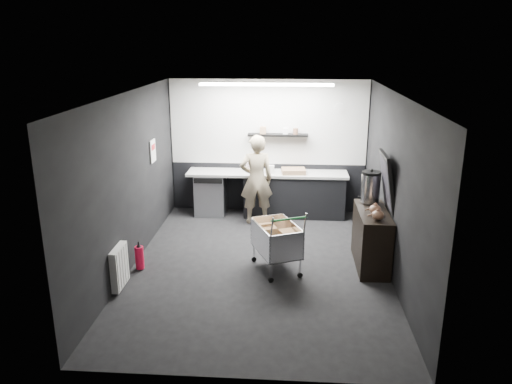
{
  "coord_description": "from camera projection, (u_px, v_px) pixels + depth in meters",
  "views": [
    {
      "loc": [
        0.46,
        -7.21,
        3.46
      ],
      "look_at": [
        -0.08,
        0.4,
        1.11
      ],
      "focal_mm": 35.0,
      "sensor_mm": 36.0,
      "label": 1
    }
  ],
  "objects": [
    {
      "name": "radiator",
      "position": [
        119.0,
        267.0,
        7.09
      ],
      "size": [
        0.1,
        0.5,
        0.6
      ],
      "primitive_type": "cube",
      "color": "silver",
      "rests_on": "wall_left"
    },
    {
      "name": "wall_left",
      "position": [
        130.0,
        182.0,
        7.66
      ],
      "size": [
        0.0,
        5.5,
        5.5
      ],
      "primitive_type": "plane",
      "rotation": [
        1.57,
        0.0,
        1.57
      ],
      "color": "black",
      "rests_on": "floor"
    },
    {
      "name": "ceiling",
      "position": [
        260.0,
        94.0,
        7.12
      ],
      "size": [
        5.5,
        5.5,
        0.0
      ],
      "primitive_type": "plane",
      "rotation": [
        3.14,
        0.0,
        0.0
      ],
      "color": "silver",
      "rests_on": "wall_back"
    },
    {
      "name": "wall_clock",
      "position": [
        339.0,
        108.0,
        9.78
      ],
      "size": [
        0.2,
        0.03,
        0.2
      ],
      "primitive_type": "cylinder",
      "rotation": [
        1.57,
        0.0,
        0.0
      ],
      "color": "silver",
      "rests_on": "wall_back"
    },
    {
      "name": "person",
      "position": [
        256.0,
        180.0,
        9.56
      ],
      "size": [
        0.71,
        0.54,
        1.74
      ],
      "primitive_type": "imported",
      "rotation": [
        0.0,
        0.0,
        3.35
      ],
      "color": "beige",
      "rests_on": "floor"
    },
    {
      "name": "poster_red_band",
      "position": [
        153.0,
        147.0,
        8.82
      ],
      "size": [
        0.02,
        0.22,
        0.1
      ],
      "primitive_type": "cube",
      "color": "red",
      "rests_on": "poster"
    },
    {
      "name": "prep_counter",
      "position": [
        274.0,
        193.0,
        10.08
      ],
      "size": [
        3.2,
        0.61,
        0.9
      ],
      "color": "black",
      "rests_on": "floor"
    },
    {
      "name": "wall_front",
      "position": [
        242.0,
        263.0,
        4.9
      ],
      "size": [
        5.5,
        0.0,
        5.5
      ],
      "primitive_type": "plane",
      "rotation": [
        -1.57,
        0.0,
        0.0
      ],
      "color": "black",
      "rests_on": "floor"
    },
    {
      "name": "pink_tub",
      "position": [
        251.0,
        167.0,
        9.95
      ],
      "size": [
        0.21,
        0.21,
        0.21
      ],
      "primitive_type": "cylinder",
      "color": "beige",
      "rests_on": "prep_counter"
    },
    {
      "name": "cardboard_box",
      "position": [
        293.0,
        171.0,
        9.87
      ],
      "size": [
        0.49,
        0.39,
        0.09
      ],
      "primitive_type": "cube",
      "rotation": [
        0.0,
        0.0,
        0.09
      ],
      "color": "#967150",
      "rests_on": "prep_counter"
    },
    {
      "name": "shopping_cart",
      "position": [
        276.0,
        241.0,
        7.67
      ],
      "size": [
        0.89,
        1.13,
        1.02
      ],
      "color": "silver",
      "rests_on": "floor"
    },
    {
      "name": "floor",
      "position": [
        259.0,
        266.0,
        7.92
      ],
      "size": [
        5.5,
        5.5,
        0.0
      ],
      "primitive_type": "plane",
      "color": "black",
      "rests_on": "ground"
    },
    {
      "name": "ceiling_strip",
      "position": [
        266.0,
        85.0,
        8.9
      ],
      "size": [
        2.4,
        0.2,
        0.04
      ],
      "primitive_type": "cube",
      "color": "white",
      "rests_on": "ceiling"
    },
    {
      "name": "dado_panel",
      "position": [
        268.0,
        187.0,
        10.38
      ],
      "size": [
        3.95,
        0.02,
        1.0
      ],
      "primitive_type": "cube",
      "color": "black",
      "rests_on": "wall_back"
    },
    {
      "name": "fire_extinguisher",
      "position": [
        139.0,
        257.0,
        7.74
      ],
      "size": [
        0.14,
        0.14,
        0.45
      ],
      "color": "red",
      "rests_on": "floor"
    },
    {
      "name": "sideboard",
      "position": [
        372.0,
        230.0,
        7.82
      ],
      "size": [
        0.52,
        1.21,
        1.82
      ],
      "color": "black",
      "rests_on": "floor"
    },
    {
      "name": "white_container",
      "position": [
        270.0,
        169.0,
        9.89
      ],
      "size": [
        0.17,
        0.14,
        0.15
      ],
      "primitive_type": "cube",
      "rotation": [
        0.0,
        0.0,
        0.02
      ],
      "color": "silver",
      "rests_on": "prep_counter"
    },
    {
      "name": "floating_shelf",
      "position": [
        278.0,
        135.0,
        9.93
      ],
      "size": [
        1.2,
        0.22,
        0.04
      ],
      "primitive_type": "cube",
      "color": "black",
      "rests_on": "wall_back"
    },
    {
      "name": "wall_right",
      "position": [
        394.0,
        187.0,
        7.39
      ],
      "size": [
        0.0,
        5.5,
        5.5
      ],
      "primitive_type": "plane",
      "rotation": [
        1.57,
        0.0,
        -1.57
      ],
      "color": "black",
      "rests_on": "floor"
    },
    {
      "name": "poster",
      "position": [
        153.0,
        151.0,
        8.84
      ],
      "size": [
        0.02,
        0.3,
        0.4
      ],
      "primitive_type": "cube",
      "color": "white",
      "rests_on": "wall_left"
    },
    {
      "name": "wall_back",
      "position": [
        268.0,
        147.0,
        10.14
      ],
      "size": [
        5.5,
        0.0,
        5.5
      ],
      "primitive_type": "plane",
      "rotation": [
        1.57,
        0.0,
        0.0
      ],
      "color": "black",
      "rests_on": "floor"
    },
    {
      "name": "kitchen_wall_panel",
      "position": [
        268.0,
        122.0,
        9.98
      ],
      "size": [
        3.95,
        0.02,
        1.7
      ],
      "primitive_type": "cube",
      "color": "silver",
      "rests_on": "wall_back"
    }
  ]
}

